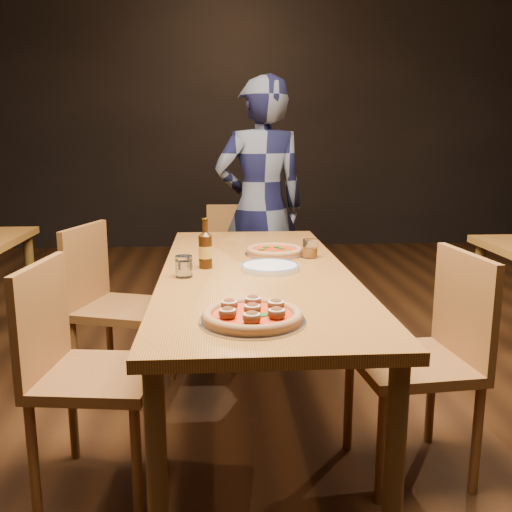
{
  "coord_description": "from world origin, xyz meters",
  "views": [
    {
      "loc": [
        -0.16,
        -2.39,
        1.31
      ],
      "look_at": [
        0.0,
        -0.05,
        0.82
      ],
      "focal_mm": 40.0,
      "sensor_mm": 36.0,
      "label": 1
    }
  ],
  "objects": [
    {
      "name": "chair_main_e",
      "position": [
        0.58,
        -0.37,
        0.46
      ],
      "size": [
        0.47,
        0.47,
        0.92
      ],
      "primitive_type": null,
      "rotation": [
        0.0,
        0.0,
        -1.48
      ],
      "color": "brown",
      "rests_on": "ground"
    },
    {
      "name": "table_main",
      "position": [
        0.0,
        0.0,
        0.68
      ],
      "size": [
        0.8,
        2.0,
        0.75
      ],
      "color": "brown",
      "rests_on": "ground"
    },
    {
      "name": "pizza_meatball",
      "position": [
        -0.06,
        -0.71,
        0.77
      ],
      "size": [
        0.33,
        0.33,
        0.06
      ],
      "rotation": [
        0.0,
        0.0,
        0.18
      ],
      "color": "#B7B7BF",
      "rests_on": "table_main"
    },
    {
      "name": "pizza_margherita",
      "position": [
        0.11,
        0.31,
        0.77
      ],
      "size": [
        0.29,
        0.29,
        0.04
      ],
      "rotation": [
        0.0,
        0.0,
        0.21
      ],
      "color": "#B7B7BF",
      "rests_on": "table_main"
    },
    {
      "name": "plate_stack",
      "position": [
        0.06,
        -0.02,
        0.76
      ],
      "size": [
        0.25,
        0.25,
        0.02
      ],
      "primitive_type": "cylinder",
      "color": "white",
      "rests_on": "table_main"
    },
    {
      "name": "chair_main_sw",
      "position": [
        -0.65,
        0.45,
        0.46
      ],
      "size": [
        0.53,
        0.53,
        0.91
      ],
      "primitive_type": null,
      "rotation": [
        0.0,
        0.0,
        1.27
      ],
      "color": "brown",
      "rests_on": "ground"
    },
    {
      "name": "chair_end",
      "position": [
        -0.02,
        1.27,
        0.45
      ],
      "size": [
        0.42,
        0.42,
        0.9
      ],
      "primitive_type": null,
      "rotation": [
        0.0,
        0.0,
        -0.01
      ],
      "color": "brown",
      "rests_on": "ground"
    },
    {
      "name": "amber_glass",
      "position": [
        0.28,
        0.23,
        0.79
      ],
      "size": [
        0.07,
        0.07,
        0.09
      ],
      "primitive_type": "cylinder",
      "color": "#AD5E13",
      "rests_on": "table_main"
    },
    {
      "name": "chair_main_nw",
      "position": [
        -0.61,
        -0.39,
        0.46
      ],
      "size": [
        0.48,
        0.48,
        0.91
      ],
      "primitive_type": null,
      "rotation": [
        0.0,
        0.0,
        1.44
      ],
      "color": "brown",
      "rests_on": "ground"
    },
    {
      "name": "water_glass",
      "position": [
        -0.3,
        -0.11,
        0.79
      ],
      "size": [
        0.07,
        0.07,
        0.09
      ],
      "primitive_type": "cylinder",
      "color": "white",
      "rests_on": "table_main"
    },
    {
      "name": "beer_bottle",
      "position": [
        -0.21,
        0.04,
        0.83
      ],
      "size": [
        0.06,
        0.06,
        0.21
      ],
      "rotation": [
        0.0,
        0.0,
        -0.27
      ],
      "color": "black",
      "rests_on": "table_main"
    },
    {
      "name": "diner",
      "position": [
        0.13,
        1.33,
        0.85
      ],
      "size": [
        0.69,
        0.53,
        1.69
      ],
      "primitive_type": "imported",
      "rotation": [
        0.0,
        0.0,
        3.36
      ],
      "color": "black",
      "rests_on": "ground"
    },
    {
      "name": "ground",
      "position": [
        0.0,
        0.0,
        0.0
      ],
      "size": [
        9.0,
        9.0,
        0.0
      ],
      "primitive_type": "plane",
      "color": "black"
    }
  ]
}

